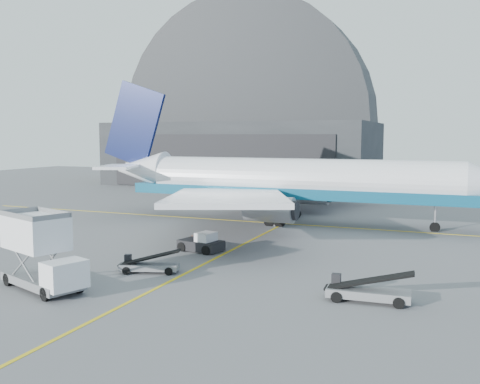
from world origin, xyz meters
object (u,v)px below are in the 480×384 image
at_px(catering_truck, 41,253).
at_px(pushback_tug, 202,244).
at_px(airliner, 283,181).
at_px(belt_loader_b, 367,291).
at_px(belt_loader_a, 149,265).

relative_size(catering_truck, pushback_tug, 1.80).
xyz_separation_m(airliner, pushback_tug, (-1.66, -16.86, -3.93)).
distance_m(airliner, belt_loader_b, 28.86).
distance_m(belt_loader_a, belt_loader_b, 15.14).
relative_size(airliner, catering_truck, 6.63).
bearing_deg(catering_truck, pushback_tug, 92.02).
bearing_deg(belt_loader_b, catering_truck, -168.90).
xyz_separation_m(catering_truck, pushback_tug, (4.36, 13.58, -1.67)).
relative_size(catering_truck, belt_loader_a, 1.61).
xyz_separation_m(pushback_tug, belt_loader_a, (-0.37, -7.61, -0.12)).
bearing_deg(airliner, catering_truck, -101.20).
distance_m(airliner, belt_loader_a, 24.89).
distance_m(pushback_tug, belt_loader_a, 7.62).
bearing_deg(belt_loader_a, belt_loader_b, -22.30).
bearing_deg(catering_truck, belt_loader_b, 34.57).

